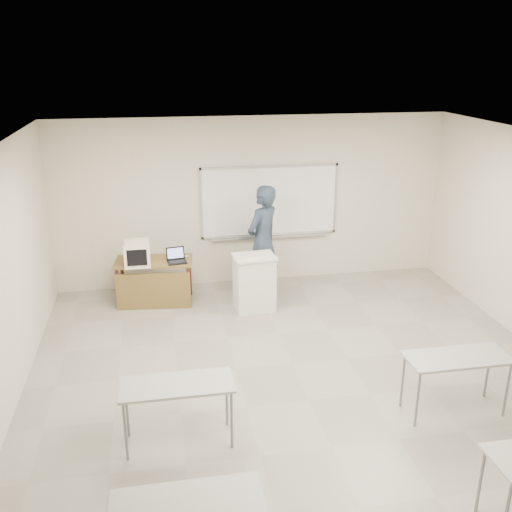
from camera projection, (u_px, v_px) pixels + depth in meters
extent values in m
cube|color=gray|center=(309.00, 401.00, 6.97)|extent=(7.00, 8.00, 0.01)
cube|color=white|center=(270.00, 201.00, 10.18)|extent=(2.40, 0.03, 1.20)
cube|color=#B7BABC|center=(270.00, 167.00, 9.97)|extent=(2.48, 0.04, 0.04)
cube|color=#B7BABC|center=(269.00, 234.00, 10.39)|extent=(2.48, 0.04, 0.04)
cube|color=#B7BABC|center=(201.00, 204.00, 9.98)|extent=(0.04, 0.04, 1.28)
cube|color=#B7BABC|center=(335.00, 198.00, 10.38)|extent=(0.04, 0.04, 1.28)
cube|color=#B7BABC|center=(270.00, 237.00, 10.36)|extent=(2.16, 0.07, 0.02)
cube|color=#9F9F9A|center=(177.00, 385.00, 5.99)|extent=(1.20, 0.50, 0.03)
cylinder|color=slate|center=(125.00, 432.00, 5.84)|extent=(0.03, 0.03, 0.70)
cylinder|color=slate|center=(232.00, 420.00, 6.02)|extent=(0.03, 0.03, 0.70)
cylinder|color=slate|center=(127.00, 409.00, 6.21)|extent=(0.03, 0.03, 0.70)
cylinder|color=slate|center=(227.00, 399.00, 6.39)|extent=(0.03, 0.03, 0.70)
cube|color=#9F9F9A|center=(458.00, 358.00, 6.53)|extent=(1.20, 0.50, 0.03)
cylinder|color=slate|center=(418.00, 400.00, 6.37)|extent=(0.03, 0.03, 0.70)
cylinder|color=slate|center=(507.00, 390.00, 6.56)|extent=(0.03, 0.03, 0.70)
cylinder|color=slate|center=(403.00, 381.00, 6.74)|extent=(0.03, 0.03, 0.70)
cylinder|color=slate|center=(488.00, 372.00, 6.93)|extent=(0.03, 0.03, 0.70)
cube|color=#9F9F9A|center=(187.00, 504.00, 4.42)|extent=(1.20, 0.50, 0.03)
cylinder|color=slate|center=(253.00, 512.00, 4.82)|extent=(0.03, 0.03, 0.70)
cylinder|color=slate|center=(481.00, 481.00, 5.17)|extent=(0.03, 0.03, 0.70)
cube|color=brown|center=(154.00, 261.00, 9.47)|extent=(1.27, 0.64, 0.04)
cube|color=brown|center=(155.00, 291.00, 9.34)|extent=(1.21, 0.03, 0.63)
cylinder|color=#441D12|center=(119.00, 291.00, 9.26)|extent=(0.06, 0.06, 0.71)
cylinder|color=#441D12|center=(190.00, 286.00, 9.46)|extent=(0.06, 0.06, 0.71)
cylinder|color=#441D12|center=(121.00, 279.00, 9.74)|extent=(0.06, 0.06, 0.71)
cylinder|color=#441D12|center=(188.00, 274.00, 9.93)|extent=(0.06, 0.06, 0.71)
cube|color=silver|center=(254.00, 284.00, 9.30)|extent=(0.63, 0.45, 0.90)
cube|color=silver|center=(254.00, 257.00, 9.14)|extent=(0.67, 0.49, 0.04)
cube|color=beige|center=(137.00, 253.00, 9.27)|extent=(0.39, 0.41, 0.37)
cube|color=beige|center=(137.00, 257.00, 9.06)|extent=(0.41, 0.04, 0.39)
cube|color=black|center=(137.00, 258.00, 9.04)|extent=(0.31, 0.01, 0.27)
cube|color=black|center=(177.00, 262.00, 9.36)|extent=(0.30, 0.22, 0.02)
cube|color=black|center=(177.00, 262.00, 9.35)|extent=(0.25, 0.13, 0.01)
cube|color=black|center=(176.00, 253.00, 9.45)|extent=(0.30, 0.07, 0.21)
cube|color=#8692E0|center=(176.00, 253.00, 9.44)|extent=(0.26, 0.05, 0.16)
ellipsoid|color=#B5BABE|center=(186.00, 256.00, 9.60)|extent=(0.11, 0.10, 0.04)
cube|color=beige|center=(246.00, 258.00, 9.00)|extent=(0.42, 0.22, 0.02)
imported|color=black|center=(263.00, 241.00, 9.71)|extent=(0.84, 0.82, 1.94)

